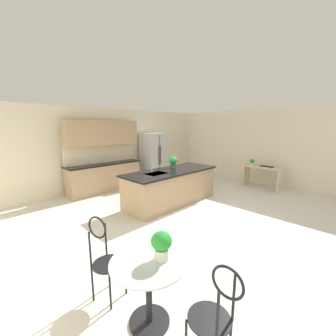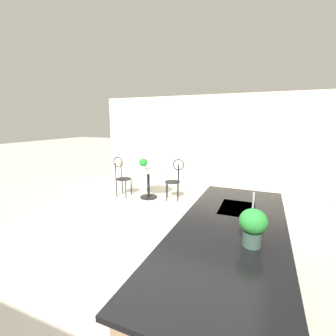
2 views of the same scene
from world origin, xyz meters
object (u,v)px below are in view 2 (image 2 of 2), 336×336
bistro_table (148,181)px  potted_plant_counter_near (253,225)px  potted_plant_on_table (143,164)px  chair_by_island (122,175)px  chair_near_window (175,178)px

bistro_table → potted_plant_counter_near: (3.18, 2.65, 0.66)m
bistro_table → potted_plant_on_table: size_ratio=2.61×
chair_by_island → chair_near_window: bearing=99.4°
chair_near_window → potted_plant_on_table: bearing=-71.8°
chair_by_island → potted_plant_counter_near: 4.61m
chair_by_island → potted_plant_on_table: (0.01, 0.67, 0.34)m
chair_near_window → potted_plant_on_table: 0.86m
chair_by_island → potted_plant_counter_near: potted_plant_counter_near is taller
potted_plant_on_table → potted_plant_counter_near: (3.06, 2.73, 0.19)m
potted_plant_counter_near → bistro_table: bearing=-140.2°
bistro_table → chair_near_window: (-0.13, 0.68, 0.13)m
potted_plant_on_table → chair_near_window: bearing=108.2°
potted_plant_on_table → potted_plant_counter_near: size_ratio=0.94×
chair_by_island → potted_plant_on_table: 0.75m
chair_near_window → potted_plant_counter_near: bearing=30.8°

